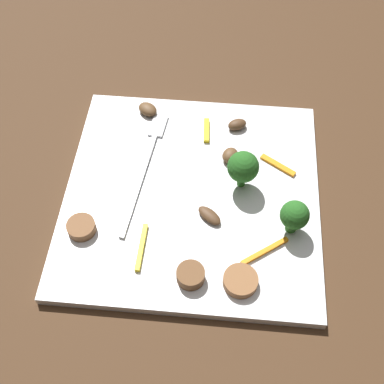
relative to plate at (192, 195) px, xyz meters
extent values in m
plane|color=#422B19|center=(0.00, 0.00, -0.01)|extent=(1.40, 1.40, 0.00)
cube|color=white|center=(0.00, 0.00, 0.00)|extent=(0.28, 0.28, 0.01)
cube|color=silver|center=(0.01, 0.06, 0.01)|extent=(0.14, 0.02, 0.00)
cube|color=silver|center=(0.09, 0.05, 0.01)|extent=(0.04, 0.02, 0.00)
cylinder|color=#296420|center=(-0.04, -0.11, 0.02)|extent=(0.01, 0.01, 0.02)
sphere|color=#235B1E|center=(-0.04, -0.11, 0.03)|extent=(0.03, 0.03, 0.03)
cylinder|color=#296420|center=(0.02, -0.05, 0.02)|extent=(0.01, 0.01, 0.02)
sphere|color=#235B1E|center=(0.02, -0.05, 0.04)|extent=(0.04, 0.04, 0.04)
cylinder|color=brown|center=(-0.06, 0.11, 0.01)|extent=(0.04, 0.04, 0.01)
cylinder|color=brown|center=(-0.11, -0.01, 0.01)|extent=(0.04, 0.04, 0.01)
cylinder|color=brown|center=(-0.11, -0.06, 0.01)|extent=(0.05, 0.05, 0.01)
ellipsoid|color=#4C331E|center=(-0.03, -0.02, 0.01)|extent=(0.03, 0.03, 0.01)
ellipsoid|color=brown|center=(0.12, 0.07, 0.01)|extent=(0.03, 0.03, 0.01)
ellipsoid|color=brown|center=(0.05, -0.04, 0.01)|extent=(0.03, 0.02, 0.01)
ellipsoid|color=#4C331E|center=(0.10, -0.05, 0.01)|extent=(0.02, 0.03, 0.01)
cube|color=orange|center=(-0.07, -0.08, 0.01)|extent=(0.04, 0.05, 0.00)
cube|color=yellow|center=(0.09, -0.01, 0.01)|extent=(0.04, 0.01, 0.00)
cube|color=orange|center=(0.05, -0.10, 0.01)|extent=(0.03, 0.04, 0.00)
cube|color=yellow|center=(-0.08, 0.05, 0.01)|extent=(0.06, 0.01, 0.00)
camera|label=1|loc=(-0.32, -0.03, 0.47)|focal=46.73mm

